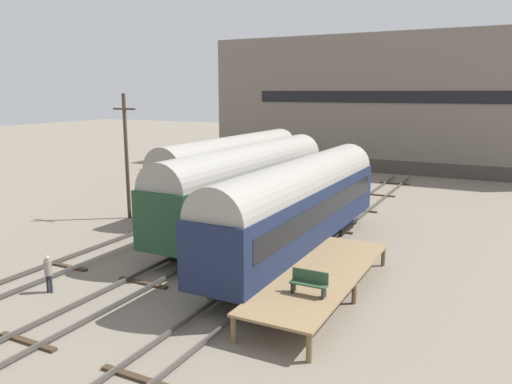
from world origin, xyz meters
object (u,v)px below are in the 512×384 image
object	(u,v)px
bench	(309,282)
utility_pole	(126,155)
train_car_navy	(300,202)
train_car_green	(248,182)
person_worker	(48,270)
train_car_maroon	(233,165)

from	to	relation	value
bench	utility_pole	world-z (taller)	utility_pole
bench	utility_pole	xyz separation A→B (m)	(-16.45, 9.01, 2.75)
bench	train_car_navy	bearing A→B (deg)	114.93
train_car_navy	bench	world-z (taller)	train_car_navy
train_car_navy	train_car_green	size ratio (longest dim) A/B	0.98
person_worker	train_car_green	bearing A→B (deg)	76.87
train_car_maroon	train_car_green	world-z (taller)	train_car_green
train_car_maroon	bench	bearing A→B (deg)	-52.57
train_car_navy	utility_pole	xyz separation A→B (m)	(-13.30, 2.23, 1.40)
train_car_green	person_worker	world-z (taller)	train_car_green
train_car_green	bench	xyz separation A→B (m)	(7.90, -10.06, -1.46)
utility_pole	train_car_green	bearing A→B (deg)	6.95
train_car_navy	train_car_maroon	bearing A→B (deg)	134.28
utility_pole	bench	bearing A→B (deg)	-28.72
train_car_maroon	person_worker	bearing A→B (deg)	-84.51
bench	train_car_maroon	bearing A→B (deg)	127.43
train_car_navy	bench	distance (m)	7.61
train_car_green	utility_pole	xyz separation A→B (m)	(-8.55, -1.04, 1.30)
train_car_maroon	train_car_green	size ratio (longest dim) A/B	1.02
train_car_navy	bench	bearing A→B (deg)	-65.07
train_car_navy	train_car_green	xyz separation A→B (m)	(-4.74, 3.27, 0.10)
train_car_maroon	person_worker	xyz separation A→B (m)	(1.83, -18.98, -1.92)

